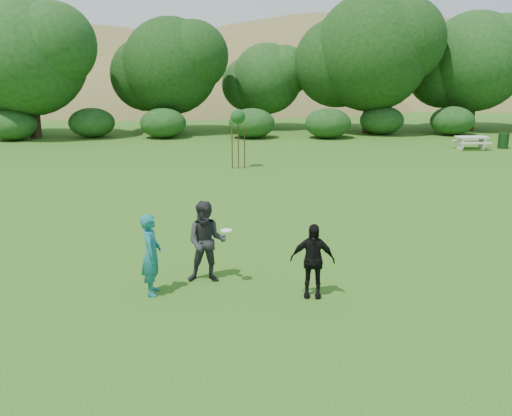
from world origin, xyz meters
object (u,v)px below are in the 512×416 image
at_px(player_grey, 207,242).
at_px(picnic_table, 471,141).
at_px(player_teal, 151,254).
at_px(player_black, 312,260).
at_px(trash_can_near, 503,141).
at_px(sapling, 238,118).

bearing_deg(player_grey, picnic_table, 56.31).
height_order(player_teal, player_black, player_teal).
bearing_deg(player_teal, player_black, -98.62).
distance_m(player_teal, trash_can_near, 27.50).
distance_m(player_teal, sapling, 15.38).
bearing_deg(sapling, picnic_table, 19.58).
relative_size(trash_can_near, sapling, 0.32).
bearing_deg(trash_can_near, picnic_table, -174.03).
xyz_separation_m(player_black, sapling, (-0.90, 15.50, 1.58)).
relative_size(player_black, trash_can_near, 1.87).
bearing_deg(player_black, sapling, 104.20).
xyz_separation_m(player_teal, picnic_table, (16.56, 20.02, -0.41)).
distance_m(player_grey, player_black, 2.57).
relative_size(player_teal, picnic_table, 1.04).
relative_size(trash_can_near, picnic_table, 0.50).
bearing_deg(player_black, player_teal, -175.83).
height_order(player_black, picnic_table, player_black).
bearing_deg(trash_can_near, player_teal, -132.60).
bearing_deg(picnic_table, trash_can_near, 5.97).
distance_m(player_black, sapling, 15.60).
xyz_separation_m(player_teal, sapling, (2.66, 15.08, 1.49)).
xyz_separation_m(sapling, picnic_table, (13.90, 4.94, -1.90)).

